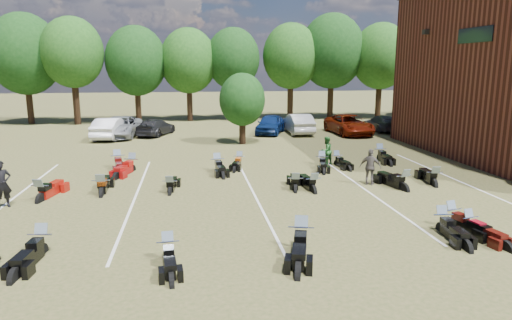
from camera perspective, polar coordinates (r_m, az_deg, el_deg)
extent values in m
plane|color=brown|center=(17.89, 10.55, -6.10)|extent=(160.00, 160.00, 0.00)
imported|color=silver|center=(36.00, -17.71, 3.81)|extent=(2.33, 5.01, 1.59)
imported|color=gray|center=(36.59, -16.67, 3.98)|extent=(3.18, 5.89, 1.57)
imported|color=black|center=(36.89, -12.43, 4.03)|extent=(3.27, 4.78, 1.28)
imported|color=#0B1E50|center=(36.89, 1.80, 4.51)|extent=(3.34, 4.89, 1.55)
imported|color=#BBBCB7|center=(37.14, 5.31, 4.56)|extent=(1.75, 4.90, 1.61)
imported|color=#611305|center=(37.29, 11.55, 4.36)|extent=(2.89, 5.71, 1.55)
imported|color=#3D3E43|center=(39.83, 15.44, 4.46)|extent=(1.90, 4.54, 1.31)
imported|color=black|center=(20.15, -29.18, -2.65)|extent=(0.81, 0.74, 1.86)
imported|color=#225C23|center=(25.48, 8.78, 1.15)|extent=(0.97, 0.91, 1.59)
imported|color=#544D48|center=(21.61, 14.12, -0.86)|extent=(1.04, 0.89, 1.68)
cube|color=black|center=(31.90, 20.46, 14.77)|extent=(0.30, 0.40, 0.30)
cube|color=black|center=(27.64, 25.67, 13.90)|extent=(0.06, 3.00, 0.80)
cylinder|color=black|center=(47.76, -27.21, 6.41)|extent=(0.58, 0.58, 4.08)
ellipsoid|color=#1E4C19|center=(47.65, -27.70, 11.54)|extent=(6.00, 6.00, 6.90)
cylinder|color=black|center=(46.39, -21.33, 6.78)|extent=(0.58, 0.58, 4.08)
ellipsoid|color=#1E4C19|center=(46.28, -21.73, 12.07)|extent=(6.00, 6.00, 6.90)
cylinder|color=black|center=(45.53, -15.14, 7.10)|extent=(0.57, 0.58, 4.08)
ellipsoid|color=#1E4C19|center=(45.42, -15.44, 12.50)|extent=(6.00, 6.00, 6.90)
cylinder|color=black|center=(45.22, -8.79, 7.33)|extent=(0.57, 0.58, 4.08)
ellipsoid|color=#1E4C19|center=(45.10, -8.97, 12.78)|extent=(6.00, 6.00, 6.90)
cylinder|color=black|center=(45.45, -2.43, 7.48)|extent=(0.58, 0.58, 4.08)
ellipsoid|color=#1E4C19|center=(45.34, -2.48, 12.90)|extent=(6.00, 6.00, 6.90)
cylinder|color=black|center=(46.23, 3.80, 7.54)|extent=(0.57, 0.58, 4.08)
ellipsoid|color=#1E4C19|center=(46.12, 3.88, 12.86)|extent=(6.00, 6.00, 6.90)
cylinder|color=black|center=(47.53, 9.76, 7.51)|extent=(0.57, 0.58, 4.08)
ellipsoid|color=#1E4C19|center=(47.41, 9.94, 12.69)|extent=(6.00, 6.00, 6.90)
cylinder|color=black|center=(49.30, 15.34, 7.41)|extent=(0.57, 0.58, 4.08)
ellipsoid|color=#1E4C19|center=(49.19, 15.62, 12.40)|extent=(6.00, 6.00, 6.90)
cylinder|color=black|center=(51.49, 20.49, 7.26)|extent=(0.58, 0.58, 4.08)
ellipsoid|color=#1E4C19|center=(51.39, 20.84, 12.03)|extent=(6.00, 6.00, 6.90)
cylinder|color=black|center=(54.06, 25.18, 7.07)|extent=(0.58, 0.58, 4.08)
ellipsoid|color=#1E4C19|center=(53.96, 25.59, 11.60)|extent=(6.00, 6.00, 6.90)
cylinder|color=black|center=(32.11, -1.71, 3.74)|extent=(0.24, 0.24, 1.90)
sphere|color=#1E4C19|center=(31.88, -1.73, 7.57)|extent=(3.20, 3.20, 3.20)
cube|color=silver|center=(21.17, -28.41, -4.53)|extent=(0.10, 14.00, 0.01)
cube|color=silver|center=(19.99, -14.81, -4.38)|extent=(0.10, 14.00, 0.01)
cube|color=silver|center=(20.02, -0.41, -3.95)|extent=(0.10, 14.00, 0.01)
cube|color=silver|center=(21.26, 13.08, -3.32)|extent=(0.10, 14.00, 0.01)
cube|color=silver|center=(23.52, 24.52, -2.65)|extent=(0.10, 14.00, 0.01)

